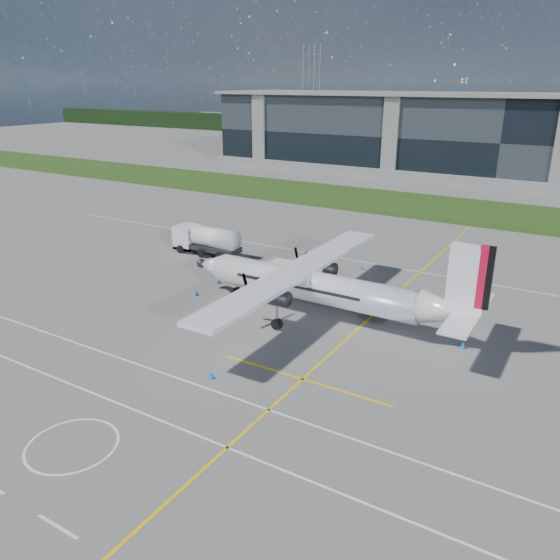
% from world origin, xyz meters
% --- Properties ---
extents(ground, '(400.00, 400.00, 0.00)m').
position_xyz_m(ground, '(0.00, 40.00, 0.00)').
color(ground, '#62605D').
rests_on(ground, ground).
extents(grass_strip, '(400.00, 18.00, 0.04)m').
position_xyz_m(grass_strip, '(0.00, 48.00, 0.02)').
color(grass_strip, '#214011').
rests_on(grass_strip, ground).
extents(terminal_building, '(120.00, 20.00, 15.00)m').
position_xyz_m(terminal_building, '(0.00, 80.00, 7.50)').
color(terminal_building, black).
rests_on(terminal_building, ground).
extents(tree_line, '(400.00, 6.00, 6.00)m').
position_xyz_m(tree_line, '(0.00, 140.00, 3.00)').
color(tree_line, black).
rests_on(tree_line, ground).
extents(pylon_west, '(9.00, 4.60, 30.00)m').
position_xyz_m(pylon_west, '(-80.00, 150.00, 15.00)').
color(pylon_west, gray).
rests_on(pylon_west, ground).
extents(yellow_taxiway_centerline, '(0.20, 70.00, 0.01)m').
position_xyz_m(yellow_taxiway_centerline, '(3.00, 10.00, 0.01)').
color(yellow_taxiway_centerline, yellow).
rests_on(yellow_taxiway_centerline, ground).
extents(white_lane_line, '(90.00, 0.15, 0.01)m').
position_xyz_m(white_lane_line, '(0.00, -14.00, 0.01)').
color(white_lane_line, white).
rests_on(white_lane_line, ground).
extents(turboprop_aircraft, '(24.78, 25.70, 7.71)m').
position_xyz_m(turboprop_aircraft, '(-0.40, 3.39, 3.85)').
color(turboprop_aircraft, white).
rests_on(turboprop_aircraft, ground).
extents(fuel_tanker_truck, '(8.16, 2.65, 3.06)m').
position_xyz_m(fuel_tanker_truck, '(-19.25, 11.79, 1.53)').
color(fuel_tanker_truck, silver).
rests_on(fuel_tanker_truck, ground).
extents(baggage_tug, '(3.33, 2.00, 2.00)m').
position_xyz_m(baggage_tug, '(-7.25, 8.54, 1.00)').
color(baggage_tug, silver).
rests_on(baggage_tug, ground).
extents(ground_crew_person, '(0.57, 0.79, 1.92)m').
position_xyz_m(ground_crew_person, '(-6.53, 6.02, 0.96)').
color(ground_crew_person, '#F25907').
rests_on(ground_crew_person, ground).
extents(safety_cone_tail, '(0.36, 0.36, 0.50)m').
position_xyz_m(safety_cone_tail, '(10.62, 3.56, 0.25)').
color(safety_cone_tail, blue).
rests_on(safety_cone_tail, ground).
extents(safety_cone_nose_stbd, '(0.36, 0.36, 0.50)m').
position_xyz_m(safety_cone_nose_stbd, '(-12.15, 5.19, 0.25)').
color(safety_cone_nose_stbd, blue).
rests_on(safety_cone_nose_stbd, ground).
extents(safety_cone_stbdwing, '(0.36, 0.36, 0.50)m').
position_xyz_m(safety_cone_stbdwing, '(-2.27, 15.76, 0.25)').
color(safety_cone_stbdwing, blue).
rests_on(safety_cone_stbdwing, ground).
extents(safety_cone_nose_port, '(0.36, 0.36, 0.50)m').
position_xyz_m(safety_cone_nose_port, '(-11.93, 1.72, 0.25)').
color(safety_cone_nose_port, blue).
rests_on(safety_cone_nose_port, ground).
extents(safety_cone_portwing, '(0.36, 0.36, 0.50)m').
position_xyz_m(safety_cone_portwing, '(-1.99, -8.90, 0.25)').
color(safety_cone_portwing, blue).
rests_on(safety_cone_portwing, ground).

